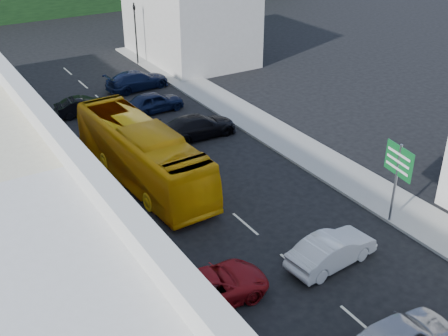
# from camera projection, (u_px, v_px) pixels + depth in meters

# --- Properties ---
(ground) EXTENTS (120.00, 120.00, 0.00)m
(ground) POSITION_uv_depth(u_px,v_px,m) (296.00, 267.00, 24.45)
(ground) COLOR black
(ground) RESTS_ON ground
(sidewalk_left) EXTENTS (3.00, 52.00, 0.15)m
(sidewalk_left) POSITION_uv_depth(u_px,v_px,m) (57.00, 210.00, 28.50)
(sidewalk_left) COLOR gray
(sidewalk_left) RESTS_ON ground
(sidewalk_right) EXTENTS (3.00, 52.00, 0.15)m
(sidewalk_right) POSITION_uv_depth(u_px,v_px,m) (292.00, 144.00, 35.42)
(sidewalk_right) COLOR gray
(sidewalk_right) RESTS_ON ground
(distant_block_right) EXTENTS (8.00, 12.00, 7.00)m
(distant_block_right) POSITION_uv_depth(u_px,v_px,m) (189.00, 20.00, 50.53)
(distant_block_right) COLOR #B7B2A8
(distant_block_right) RESTS_ON ground
(bus) EXTENTS (3.02, 11.70, 3.10)m
(bus) POSITION_uv_depth(u_px,v_px,m) (142.00, 154.00, 30.77)
(bus) COLOR #ECA50A
(bus) RESTS_ON ground
(car_white) EXTENTS (4.56, 2.23, 1.40)m
(car_white) POSITION_uv_depth(u_px,v_px,m) (332.00, 251.00, 24.35)
(car_white) COLOR silver
(car_white) RESTS_ON ground
(car_red) EXTENTS (4.75, 2.29, 1.40)m
(car_red) POSITION_uv_depth(u_px,v_px,m) (211.00, 286.00, 22.26)
(car_red) COLOR maroon
(car_red) RESTS_ON ground
(car_black_near) EXTENTS (4.51, 1.87, 1.40)m
(car_black_near) POSITION_uv_depth(u_px,v_px,m) (199.00, 127.00, 36.24)
(car_black_near) COLOR black
(car_black_near) RESTS_ON ground
(car_navy_mid) EXTENTS (4.46, 1.97, 1.40)m
(car_navy_mid) POSITION_uv_depth(u_px,v_px,m) (154.00, 102.00, 40.06)
(car_navy_mid) COLOR black
(car_navy_mid) RESTS_ON ground
(car_black_far) EXTENTS (4.50, 2.06, 1.40)m
(car_black_far) POSITION_uv_depth(u_px,v_px,m) (84.00, 105.00, 39.57)
(car_black_far) COLOR black
(car_black_far) RESTS_ON ground
(car_navy_far) EXTENTS (4.63, 2.18, 1.40)m
(car_navy_far) POSITION_uv_depth(u_px,v_px,m) (137.00, 81.00, 44.27)
(car_navy_far) COLOR black
(car_navy_far) RESTS_ON ground
(pedestrian_left) EXTENTS (0.61, 0.71, 1.70)m
(pedestrian_left) POSITION_uv_depth(u_px,v_px,m) (88.00, 287.00, 21.77)
(pedestrian_left) COLOR black
(pedestrian_left) RESTS_ON sidewalk_left
(direction_sign) EXTENTS (0.81, 1.97, 4.23)m
(direction_sign) POSITION_uv_depth(u_px,v_px,m) (395.00, 185.00, 26.61)
(direction_sign) COLOR #0E5D25
(direction_sign) RESTS_ON ground
(traffic_signal) EXTENTS (0.98, 1.30, 5.42)m
(traffic_signal) POSITION_uv_depth(u_px,v_px,m) (136.00, 34.00, 49.11)
(traffic_signal) COLOR black
(traffic_signal) RESTS_ON ground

